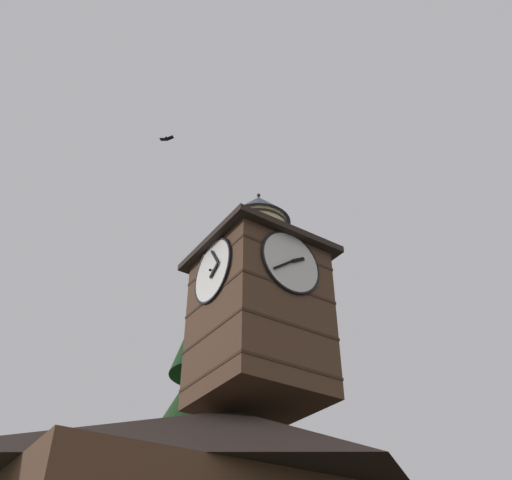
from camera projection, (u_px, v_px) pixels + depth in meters
name	position (u px, v px, depth m)	size (l,w,h in m)	color
clock_tower	(259.00, 305.00, 20.35)	(4.57, 4.57, 8.97)	brown
pine_tree_behind	(203.00, 457.00, 21.81)	(6.73, 6.73, 17.46)	#473323
flying_bird_high	(167.00, 139.00, 27.53)	(0.60, 0.65, 0.15)	black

